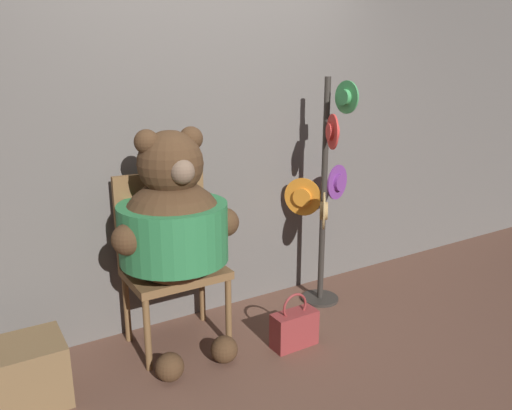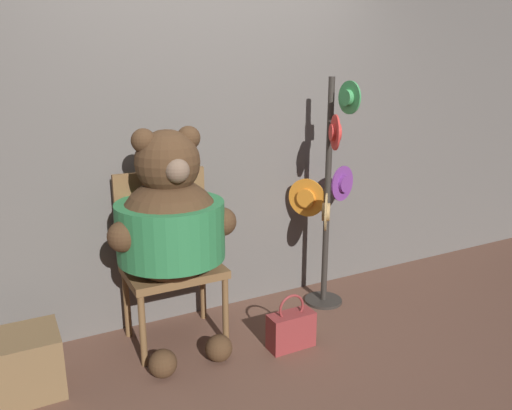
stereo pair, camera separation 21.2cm
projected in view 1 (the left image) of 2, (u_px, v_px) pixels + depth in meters
The scene contains 7 objects.
ground_plane at pixel (243, 343), 3.20m from camera, with size 14.00×14.00×0.00m, color brown.
wall_back at pixel (199, 141), 3.35m from camera, with size 8.00×0.10×2.47m.
chair at pixel (169, 252), 3.13m from camera, with size 0.59×0.44×1.08m.
teddy_bear at pixel (174, 225), 2.92m from camera, with size 0.78×0.69×1.38m.
hat_display_rack at pixel (325, 193), 3.56m from camera, with size 0.48×0.55×1.65m.
handbag_on_ground at pixel (294, 328), 3.14m from camera, with size 0.30×0.13×0.36m.
wooden_crate at pixel (31, 372), 2.60m from camera, with size 0.34×0.34×0.34m.
Camera 1 is at (-1.42, -2.47, 1.71)m, focal length 35.00 mm.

